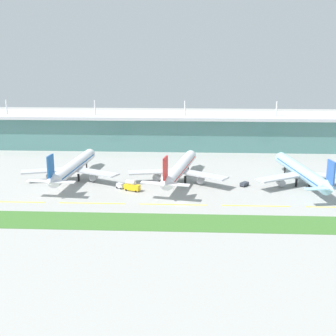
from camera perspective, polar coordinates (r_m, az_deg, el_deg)
ground_plane at (r=195.53m, az=1.54°, el=-4.41°), size 600.00×600.00×0.00m
terminal_building at (r=299.66m, az=2.05°, el=4.55°), size 288.00×34.00×30.57m
airliner_near at (r=232.28m, az=-11.49°, el=0.08°), size 48.62×64.18×18.90m
airliner_middle at (r=224.34m, az=1.39°, el=-0.15°), size 47.94×64.77×18.90m
airliner_far at (r=227.80m, az=15.99°, el=-0.50°), size 48.14×65.63×18.90m
taxiway_stripe_west at (r=208.71m, az=-18.39°, el=-3.93°), size 28.00×0.70×0.04m
taxiway_stripe_mid_west at (r=199.06m, az=-9.20°, el=-4.24°), size 28.00×0.70×0.04m
taxiway_stripe_centre at (r=194.93m, az=0.65°, el=-4.46°), size 28.00×0.70×0.04m
taxiway_stripe_mid_east at (r=196.69m, az=10.63°, el=-4.54°), size 28.00×0.70×0.04m
grass_verge at (r=176.02m, az=1.38°, el=-6.62°), size 300.00×18.00×0.10m
baggage_cart at (r=216.94m, az=-5.83°, el=-2.17°), size 3.95×3.64×2.48m
fuel_truck at (r=212.80m, az=-4.41°, el=-2.19°), size 7.65×5.17×4.95m
pushback_tug at (r=222.29m, az=9.24°, el=-1.92°), size 4.57×4.96×1.85m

